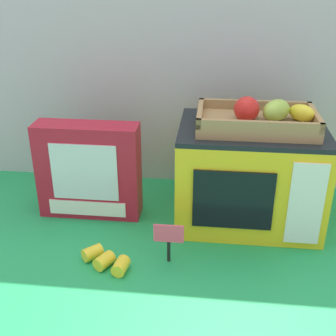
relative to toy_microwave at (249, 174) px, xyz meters
The scene contains 7 objects.
ground_plane 0.18m from the toy_microwave, behind, with size 1.70×1.70×0.00m, color #219E54.
display_back_panel 0.35m from the toy_microwave, 118.45° to the left, with size 1.61×0.03×0.74m, color #B7BABF.
toy_microwave is the anchor object (origin of this frame).
food_groups_crate 0.16m from the toy_microwave, 56.35° to the right, with size 0.29×0.17×0.09m.
cookie_set_box 0.43m from the toy_microwave, behind, with size 0.27×0.08×0.26m.
price_sign 0.30m from the toy_microwave, 131.01° to the right, with size 0.07×0.01×0.10m.
loose_toy_banana 0.43m from the toy_microwave, 143.01° to the right, with size 0.12×0.09×0.03m.
Camera 1 is at (0.02, -1.06, 0.64)m, focal length 46.80 mm.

